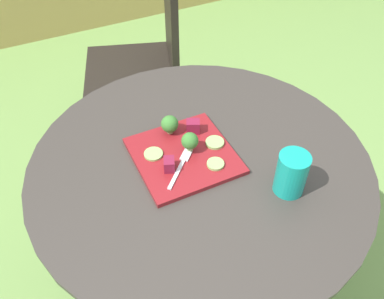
# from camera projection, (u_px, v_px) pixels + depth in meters

# --- Properties ---
(ground_plane) EXTENTS (12.00, 12.00, 0.00)m
(ground_plane) POSITION_uv_depth(u_px,v_px,m) (198.00, 285.00, 1.69)
(ground_plane) COLOR #70994C
(patio_table) EXTENTS (0.97, 0.97, 0.73)m
(patio_table) POSITION_uv_depth(u_px,v_px,m) (199.00, 212.00, 1.34)
(patio_table) COLOR #38332D
(patio_table) RESTS_ON ground_plane
(patio_chair) EXTENTS (0.56, 0.56, 0.90)m
(patio_chair) POSITION_uv_depth(u_px,v_px,m) (149.00, 53.00, 1.96)
(patio_chair) COLOR black
(patio_chair) RESTS_ON ground_plane
(salad_plate) EXTENTS (0.27, 0.27, 0.01)m
(salad_plate) POSITION_uv_depth(u_px,v_px,m) (184.00, 156.00, 1.18)
(salad_plate) COLOR maroon
(salad_plate) RESTS_ON patio_table
(drinking_glass) EXTENTS (0.08, 0.08, 0.12)m
(drinking_glass) POSITION_uv_depth(u_px,v_px,m) (291.00, 175.00, 1.07)
(drinking_glass) COLOR #149989
(drinking_glass) RESTS_ON patio_table
(fork) EXTENTS (0.12, 0.12, 0.00)m
(fork) POSITION_uv_depth(u_px,v_px,m) (181.00, 165.00, 1.14)
(fork) COLOR silver
(fork) RESTS_ON salad_plate
(broccoli_floret_0) EXTENTS (0.05, 0.05, 0.06)m
(broccoli_floret_0) POSITION_uv_depth(u_px,v_px,m) (190.00, 141.00, 1.16)
(broccoli_floret_0) COLOR #99B770
(broccoli_floret_0) RESTS_ON salad_plate
(broccoli_floret_1) EXTENTS (0.05, 0.05, 0.06)m
(broccoli_floret_1) POSITION_uv_depth(u_px,v_px,m) (170.00, 124.00, 1.22)
(broccoli_floret_1) COLOR #99B770
(broccoli_floret_1) RESTS_ON salad_plate
(cucumber_slice_0) EXTENTS (0.05, 0.05, 0.01)m
(cucumber_slice_0) POSITION_uv_depth(u_px,v_px,m) (153.00, 154.00, 1.17)
(cucumber_slice_0) COLOR #8EB766
(cucumber_slice_0) RESTS_ON salad_plate
(cucumber_slice_1) EXTENTS (0.05, 0.05, 0.01)m
(cucumber_slice_1) POSITION_uv_depth(u_px,v_px,m) (215.00, 143.00, 1.20)
(cucumber_slice_1) COLOR #8EB766
(cucumber_slice_1) RESTS_ON salad_plate
(cucumber_slice_2) EXTENTS (0.05, 0.05, 0.01)m
(cucumber_slice_2) POSITION_uv_depth(u_px,v_px,m) (215.00, 164.00, 1.14)
(cucumber_slice_2) COLOR #8EB766
(cucumber_slice_2) RESTS_ON salad_plate
(beet_chunk_0) EXTENTS (0.05, 0.05, 0.04)m
(beet_chunk_0) POSITION_uv_depth(u_px,v_px,m) (193.00, 126.00, 1.23)
(beet_chunk_0) COLOR maroon
(beet_chunk_0) RESTS_ON salad_plate
(beet_chunk_1) EXTENTS (0.04, 0.04, 0.04)m
(beet_chunk_1) POSITION_uv_depth(u_px,v_px,m) (169.00, 164.00, 1.12)
(beet_chunk_1) COLOR maroon
(beet_chunk_1) RESTS_ON salad_plate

